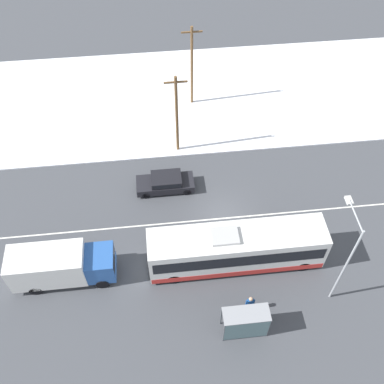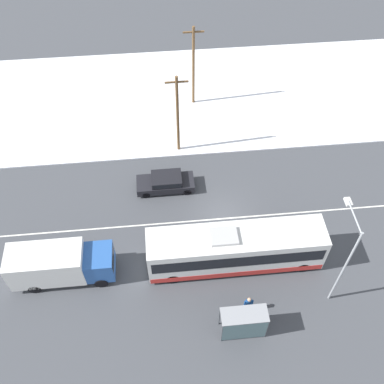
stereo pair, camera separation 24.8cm
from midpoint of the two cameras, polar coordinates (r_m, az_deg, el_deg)
The scene contains 11 objects.
ground_plane at distance 34.54m, azimuth 3.84°, elevation -3.36°, with size 120.00×120.00×0.00m, color #424449.
snow_lot at distance 44.52m, azimuth 0.94°, elevation 12.10°, with size 80.00×15.50×0.12m.
lane_marking_center at distance 34.54m, azimuth 3.84°, elevation -3.35°, with size 60.00×0.12×0.00m.
city_bus at distance 31.04m, azimuth 5.43°, elevation -7.17°, with size 12.03×2.57×3.57m.
box_truck at distance 31.64m, azimuth -16.66°, elevation -8.90°, with size 6.92×2.30×2.99m.
sedan_car at distance 35.76m, azimuth -3.56°, elevation 1.26°, with size 4.57×1.80×1.41m.
pedestrian_at_stop at distance 30.02m, azimuth 7.15°, elevation -13.77°, with size 0.60×0.27×1.68m.
bus_shelter at distance 28.72m, azimuth 6.65°, elevation -16.21°, with size 2.88×1.20×2.40m.
streetlamp at distance 28.54m, azimuth 18.80°, elevation -7.20°, with size 0.36×2.67×7.85m.
utility_pole_roadside at distance 36.46m, azimuth -2.15°, elevation 9.82°, with size 1.80×0.24×7.68m.
utility_pole_snowlot at distance 41.27m, azimuth -0.20°, elevation 15.73°, with size 1.80×0.24×7.99m.
Camera 1 is at (-4.61, -19.70, 28.01)m, focal length 42.00 mm.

